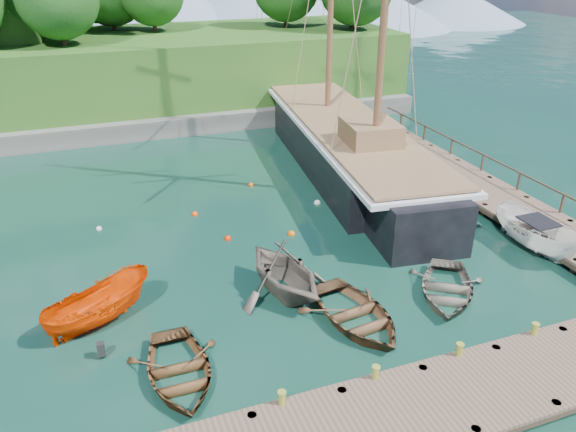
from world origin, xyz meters
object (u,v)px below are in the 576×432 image
(rowboat_0, at_px, (179,379))
(schooner, at_px, (347,150))
(rowboat_1, at_px, (284,293))
(rowboat_3, at_px, (446,296))
(motorboat_orange, at_px, (102,323))
(cabin_boat_white, at_px, (533,249))
(rowboat_2, at_px, (356,323))

(rowboat_0, distance_m, schooner, 19.67)
(rowboat_1, height_order, rowboat_3, rowboat_1)
(rowboat_1, bearing_deg, motorboat_orange, 163.11)
(motorboat_orange, xyz_separation_m, cabin_boat_white, (18.59, -1.17, 0.00))
(rowboat_0, xyz_separation_m, rowboat_3, (10.65, 1.02, 0.00))
(motorboat_orange, height_order, schooner, schooner)
(rowboat_0, xyz_separation_m, motorboat_orange, (-2.10, 3.93, 0.00))
(rowboat_0, relative_size, rowboat_1, 0.94)
(rowboat_1, relative_size, cabin_boat_white, 0.94)
(rowboat_0, xyz_separation_m, rowboat_1, (4.77, 3.38, 0.00))
(rowboat_2, relative_size, motorboat_orange, 1.06)
(rowboat_1, height_order, motorboat_orange, rowboat_1)
(schooner, bearing_deg, rowboat_2, -107.39)
(motorboat_orange, xyz_separation_m, schooner, (15.09, 10.79, 1.21))
(rowboat_2, distance_m, schooner, 15.49)
(rowboat_3, bearing_deg, cabin_boat_white, 50.87)
(rowboat_3, xyz_separation_m, schooner, (2.34, 13.71, 1.21))
(rowboat_2, relative_size, schooner, 0.16)
(cabin_boat_white, bearing_deg, rowboat_3, -164.82)
(rowboat_0, relative_size, rowboat_3, 1.00)
(rowboat_0, xyz_separation_m, cabin_boat_white, (16.48, 2.76, 0.00))
(rowboat_3, relative_size, motorboat_orange, 0.99)
(rowboat_3, distance_m, schooner, 13.96)
(motorboat_orange, distance_m, cabin_boat_white, 18.62)
(rowboat_1, xyz_separation_m, rowboat_3, (5.88, -2.36, 0.00))
(rowboat_1, bearing_deg, cabin_boat_white, -15.30)
(rowboat_1, distance_m, cabin_boat_white, 11.73)
(cabin_boat_white, bearing_deg, motorboat_orange, 174.94)
(rowboat_3, height_order, schooner, schooner)
(rowboat_0, height_order, rowboat_3, rowboat_3)
(rowboat_3, bearing_deg, motorboat_orange, -158.64)
(rowboat_1, relative_size, rowboat_3, 1.06)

